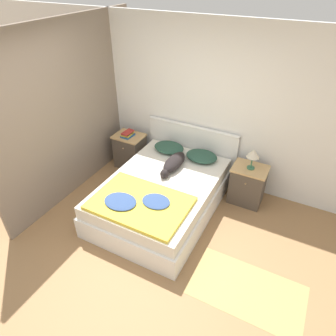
% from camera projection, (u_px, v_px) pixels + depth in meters
% --- Properties ---
extents(ground_plane, '(16.00, 16.00, 0.00)m').
position_uv_depth(ground_plane, '(129.00, 257.00, 3.83)').
color(ground_plane, '#997047').
extents(wall_back, '(9.00, 0.06, 2.55)m').
position_uv_depth(wall_back, '(199.00, 105.00, 4.66)').
color(wall_back, white).
rests_on(wall_back, ground_plane).
extents(wall_side_left, '(0.06, 3.10, 2.55)m').
position_uv_depth(wall_side_left, '(73.00, 111.00, 4.48)').
color(wall_side_left, gray).
rests_on(wall_side_left, ground_plane).
extents(bed, '(1.49, 2.09, 0.53)m').
position_uv_depth(bed, '(161.00, 195.00, 4.43)').
color(bed, white).
rests_on(bed, ground_plane).
extents(headboard, '(1.57, 0.06, 0.94)m').
position_uv_depth(headboard, '(191.00, 149.00, 5.08)').
color(headboard, white).
rests_on(headboard, ground_plane).
extents(nightstand_left, '(0.51, 0.41, 0.62)m').
position_uv_depth(nightstand_left, '(130.00, 151.00, 5.38)').
color(nightstand_left, '#4C4238').
rests_on(nightstand_left, ground_plane).
extents(nightstand_right, '(0.51, 0.41, 0.62)m').
position_uv_depth(nightstand_right, '(247.00, 185.00, 4.56)').
color(nightstand_right, '#4C4238').
rests_on(nightstand_right, ground_plane).
extents(pillow_left, '(0.50, 0.39, 0.12)m').
position_uv_depth(pillow_left, '(169.00, 147.00, 4.94)').
color(pillow_left, '#284C3D').
rests_on(pillow_left, bed).
extents(pillow_right, '(0.50, 0.39, 0.12)m').
position_uv_depth(pillow_right, '(202.00, 156.00, 4.72)').
color(pillow_right, '#284C3D').
rests_on(pillow_right, bed).
extents(quilt, '(1.24, 0.86, 0.09)m').
position_uv_depth(quilt, '(139.00, 203.00, 3.85)').
color(quilt, yellow).
rests_on(quilt, bed).
extents(dog, '(0.23, 0.77, 0.17)m').
position_uv_depth(dog, '(174.00, 163.00, 4.52)').
color(dog, black).
rests_on(dog, bed).
extents(book_stack, '(0.18, 0.23, 0.10)m').
position_uv_depth(book_stack, '(128.00, 134.00, 5.16)').
color(book_stack, '#285689').
rests_on(book_stack, nightstand_left).
extents(table_lamp, '(0.19, 0.19, 0.32)m').
position_uv_depth(table_lamp, '(253.00, 154.00, 4.24)').
color(table_lamp, '#336B4C').
rests_on(table_lamp, nightstand_right).
extents(rug, '(1.28, 0.74, 0.00)m').
position_uv_depth(rug, '(247.00, 290.00, 3.44)').
color(rug, tan).
rests_on(rug, ground_plane).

